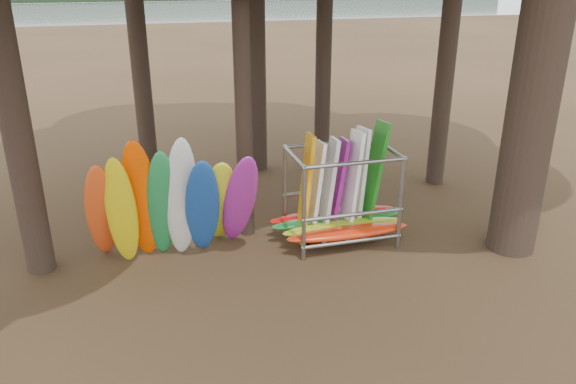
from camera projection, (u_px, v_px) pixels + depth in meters
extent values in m
plane|color=#47331E|center=(321.00, 281.00, 11.44)|extent=(120.00, 120.00, 0.00)
plane|color=gray|center=(153.00, 23.00, 65.07)|extent=(160.00, 160.00, 0.00)
cylinder|color=black|center=(240.00, 16.00, 11.67)|extent=(0.37, 0.37, 9.99)
ellipsoid|color=#E34918|center=(101.00, 213.00, 11.47)|extent=(0.76, 1.80, 2.70)
ellipsoid|color=gold|center=(122.00, 213.00, 11.33)|extent=(0.70, 1.25, 2.76)
ellipsoid|color=#F34700|center=(141.00, 201.00, 11.54)|extent=(0.84, 1.32, 3.01)
ellipsoid|color=#1C783D|center=(162.00, 205.00, 11.65)|extent=(0.70, 1.27, 2.77)
ellipsoid|color=beige|center=(182.00, 199.00, 11.65)|extent=(0.78, 1.20, 2.99)
ellipsoid|color=#164295|center=(202.00, 208.00, 11.73)|extent=(0.78, 1.53, 2.63)
ellipsoid|color=yellow|center=(220.00, 203.00, 12.10)|extent=(0.85, 1.93, 2.57)
ellipsoid|color=purple|center=(240.00, 201.00, 12.00)|extent=(0.80, 1.92, 2.70)
ellipsoid|color=red|center=(348.00, 232.00, 12.57)|extent=(2.90, 0.55, 0.24)
ellipsoid|color=#9EB317|center=(343.00, 227.00, 12.85)|extent=(2.92, 0.55, 0.24)
ellipsoid|color=#176B27|center=(337.00, 220.00, 13.20)|extent=(3.24, 0.55, 0.24)
ellipsoid|color=red|center=(333.00, 215.00, 13.47)|extent=(3.16, 0.55, 0.24)
cube|color=orange|center=(305.00, 190.00, 12.66)|extent=(0.42, 0.76, 2.56)
cube|color=white|center=(315.00, 191.00, 12.90)|extent=(0.42, 0.76, 2.33)
cube|color=silver|center=(328.00, 191.00, 12.81)|extent=(0.46, 0.75, 2.43)
cube|color=#87167F|center=(337.00, 188.00, 13.03)|extent=(0.51, 0.74, 2.35)
cube|color=white|center=(351.00, 186.00, 12.87)|extent=(0.46, 0.80, 2.57)
cube|color=silver|center=(358.00, 182.00, 13.14)|extent=(0.40, 0.80, 2.57)
cube|color=#1A6E18|center=(372.00, 180.00, 12.99)|extent=(0.63, 0.81, 2.74)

